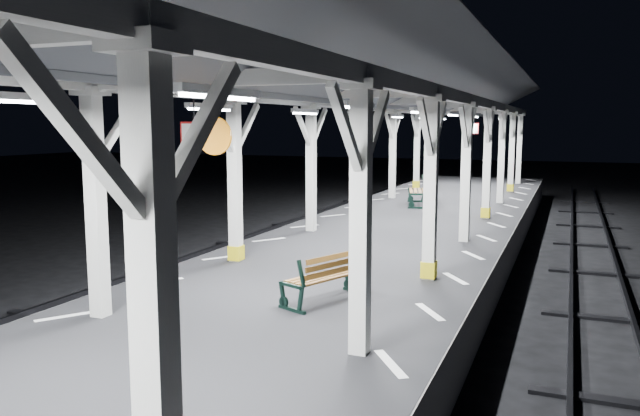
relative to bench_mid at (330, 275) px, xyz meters
The scene contains 9 objects.
ground 1.69m from the bench_mid, behind, with size 120.00×120.00×0.00m, color black.
platform 1.29m from the bench_mid, behind, with size 6.00×50.00×1.00m, color black.
hazard_stripes_left 3.35m from the bench_mid, behind, with size 1.00×48.00×0.01m, color silver.
hazard_stripes_right 1.64m from the bench_mid, ahead, with size 1.00×48.00×0.01m, color silver.
track_left 6.03m from the bench_mid, behind, with size 2.20×60.00×0.16m.
track_right 4.35m from the bench_mid, ahead, with size 2.20×60.00×0.16m.
canopy 3.24m from the bench_mid, behind, with size 5.40×49.00×4.65m.
bench_mid is the anchor object (origin of this frame).
bench_far 12.43m from the bench_mid, 96.32° to the left, with size 1.13×1.98×1.01m.
Camera 1 is at (4.31, -9.02, 3.80)m, focal length 35.00 mm.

